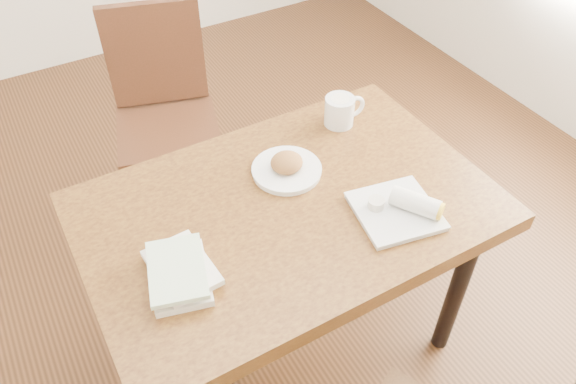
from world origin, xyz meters
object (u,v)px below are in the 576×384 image
table (288,223)px  coffee_mug (341,110)px  plate_scone (287,167)px  book_stack (180,272)px  plate_burrito (402,208)px  chair_far (164,105)px

table → coffee_mug: 0.46m
table → plate_scone: bearing=61.8°
table → coffee_mug: coffee_mug is taller
table → coffee_mug: (0.36, 0.26, 0.14)m
coffee_mug → book_stack: bearing=-154.1°
coffee_mug → plate_burrito: size_ratio=0.57×
coffee_mug → plate_burrito: coffee_mug is taller
chair_far → coffee_mug: (0.42, -0.70, 0.26)m
table → plate_burrito: bearing=-36.9°
plate_scone → plate_burrito: (0.20, -0.32, 0.00)m
table → plate_scone: (0.07, 0.12, 0.11)m
table → plate_scone: size_ratio=5.48×
chair_far → plate_scone: 0.87m
plate_burrito → book_stack: (-0.65, 0.10, 0.00)m
plate_scone → chair_far: bearing=98.7°
chair_far → plate_burrito: 1.22m
chair_far → coffee_mug: chair_far is taller
chair_far → book_stack: (-0.32, -1.05, 0.23)m
coffee_mug → book_stack: size_ratio=0.62×
coffee_mug → book_stack: 0.82m
table → coffee_mug: size_ratio=8.00×
plate_burrito → table: bearing=143.1°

